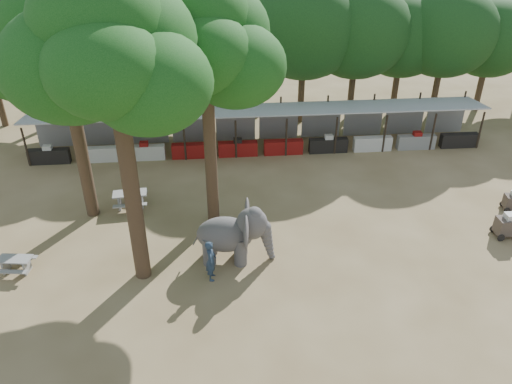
{
  "coord_description": "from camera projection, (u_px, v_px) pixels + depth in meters",
  "views": [
    {
      "loc": [
        -2.77,
        -14.63,
        13.57
      ],
      "look_at": [
        -1.0,
        5.0,
        2.0
      ],
      "focal_mm": 35.0,
      "sensor_mm": 36.0,
      "label": 1
    }
  ],
  "objects": [
    {
      "name": "ground",
      "position": [
        293.0,
        298.0,
        19.65
      ],
      "size": [
        100.0,
        100.0,
        0.0
      ],
      "primitive_type": "plane",
      "color": "brown",
      "rests_on": "ground"
    },
    {
      "name": "vendor_stalls",
      "position": [
        259.0,
        131.0,
        30.94
      ],
      "size": [
        28.0,
        2.99,
        2.8
      ],
      "color": "#A0A3A8",
      "rests_on": "ground"
    },
    {
      "name": "yard_tree_left",
      "position": [
        59.0,
        48.0,
        20.97
      ],
      "size": [
        7.1,
        6.9,
        11.02
      ],
      "color": "#332316",
      "rests_on": "ground"
    },
    {
      "name": "yard_tree_center",
      "position": [
        108.0,
        53.0,
        16.4
      ],
      "size": [
        7.1,
        6.9,
        12.04
      ],
      "color": "#332316",
      "rests_on": "ground"
    },
    {
      "name": "yard_tree_back",
      "position": [
        202.0,
        42.0,
        20.4
      ],
      "size": [
        7.1,
        6.9,
        11.36
      ],
      "color": "#332316",
      "rests_on": "ground"
    },
    {
      "name": "backdrop_trees",
      "position": [
        252.0,
        40.0,
        33.18
      ],
      "size": [
        46.46,
        5.95,
        8.33
      ],
      "color": "#332316",
      "rests_on": "ground"
    },
    {
      "name": "elephant",
      "position": [
        234.0,
        234.0,
        21.2
      ],
      "size": [
        3.46,
        2.63,
        2.62
      ],
      "rotation": [
        0.0,
        0.0,
        -0.1
      ],
      "color": "#484646",
      "rests_on": "ground"
    },
    {
      "name": "handler",
      "position": [
        211.0,
        260.0,
        20.25
      ],
      "size": [
        0.47,
        0.68,
        1.84
      ],
      "primitive_type": "imported",
      "rotation": [
        0.0,
        0.0,
        1.53
      ],
      "color": "#26384C",
      "rests_on": "ground"
    },
    {
      "name": "picnic_table_near",
      "position": [
        16.0,
        263.0,
        20.87
      ],
      "size": [
        1.53,
        1.41,
        0.69
      ],
      "rotation": [
        0.0,
        0.0,
        -0.14
      ],
      "color": "gray",
      "rests_on": "ground"
    },
    {
      "name": "picnic_table_far",
      "position": [
        130.0,
        198.0,
        25.24
      ],
      "size": [
        1.78,
        1.63,
        0.83
      ],
      "rotation": [
        0.0,
        0.0,
        0.08
      ],
      "color": "gray",
      "rests_on": "ground"
    },
    {
      "name": "cart_front",
      "position": [
        509.0,
        225.0,
        23.01
      ],
      "size": [
        1.25,
        0.83,
        1.22
      ],
      "rotation": [
        0.0,
        0.0,
        -0.01
      ],
      "color": "#3C322B",
      "rests_on": "ground"
    }
  ]
}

